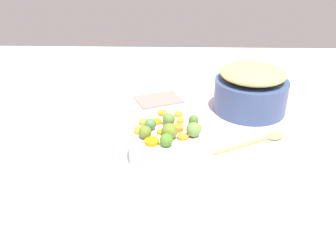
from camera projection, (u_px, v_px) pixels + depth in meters
The scene contains 25 objects.
tabletop at pixel (180, 173), 0.98m from camera, with size 2.40×2.40×0.02m, color silver.
serving_bowl_carrots at pixel (168, 145), 1.00m from camera, with size 0.23×0.23×0.11m, color white.
metal_pot at pixel (250, 95), 1.28m from camera, with size 0.27×0.27×0.12m, color navy.
stuffing_mound at pixel (253, 73), 1.24m from camera, with size 0.24×0.24×0.05m, color tan.
carrot_slice_0 at pixel (183, 137), 0.93m from camera, with size 0.03×0.03×0.01m, color orange.
carrot_slice_1 at pixel (177, 128), 0.96m from camera, with size 0.04×0.04×0.01m, color orange.
carrot_slice_2 at pixel (161, 132), 0.95m from camera, with size 0.02×0.02×0.01m, color orange.
carrot_slice_3 at pixel (163, 113), 1.04m from camera, with size 0.03×0.03×0.01m, color orange.
carrot_slice_4 at pixel (178, 114), 1.04m from camera, with size 0.03×0.03×0.01m, color orange.
carrot_slice_5 at pixel (156, 122), 1.00m from camera, with size 0.04×0.04×0.01m, color orange.
carrot_slice_6 at pixel (141, 131), 0.95m from camera, with size 0.04×0.04×0.01m, color orange.
carrot_slice_7 at pixel (144, 122), 1.00m from camera, with size 0.04×0.04×0.01m, color orange.
carrot_slice_8 at pixel (196, 128), 0.96m from camera, with size 0.03×0.03×0.01m, color orange.
carrot_slice_9 at pixel (170, 119), 1.02m from camera, with size 0.03×0.03×0.01m, color orange.
carrot_slice_10 at pixel (152, 142), 0.90m from camera, with size 0.04×0.04×0.01m, color orange.
carrot_slice_11 at pixel (179, 121), 1.00m from camera, with size 0.02×0.02×0.01m, color orange.
brussels_sprout_0 at pixel (194, 130), 0.93m from camera, with size 0.04×0.04×0.04m, color #5E853F.
brussels_sprout_1 at pixel (166, 140), 0.89m from camera, with size 0.03×0.03×0.03m, color #467C25.
brussels_sprout_2 at pixel (169, 119), 0.98m from camera, with size 0.04×0.04×0.04m, color #507C34.
brussels_sprout_3 at pixel (169, 131), 0.92m from camera, with size 0.04×0.04×0.04m, color olive.
brussels_sprout_4 at pixel (145, 132), 0.92m from camera, with size 0.04×0.04×0.04m, color #567324.
brussels_sprout_5 at pixel (194, 120), 0.99m from camera, with size 0.03×0.03×0.03m, color #436C24.
brussels_sprout_6 at pixel (150, 124), 0.96m from camera, with size 0.03×0.03×0.03m, color #477541.
wooden_spoon at pixel (263, 139), 1.11m from camera, with size 0.25×0.15×0.01m.
dish_towel at pixel (158, 99), 1.38m from camera, with size 0.17×0.13×0.01m, color #BC6F67.
Camera 1 is at (0.01, 0.79, 0.61)m, focal length 36.92 mm.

